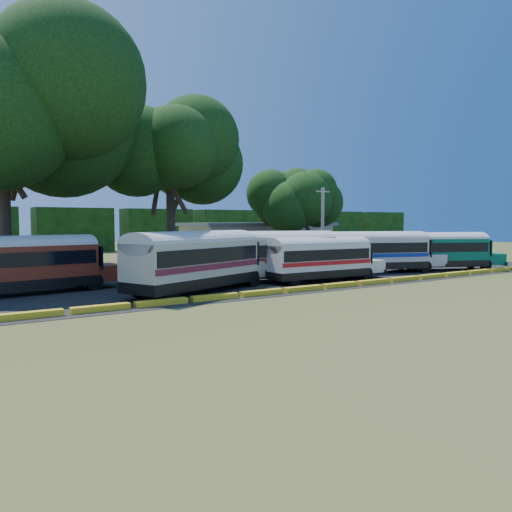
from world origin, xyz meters
TOP-DOWN VIEW (x-y plane):
  - ground at (0.00, 0.00)m, footprint 160.00×160.00m
  - asphalt_strip at (1.00, 12.00)m, footprint 64.00×24.00m
  - curb at (-0.00, 1.00)m, footprint 53.70×0.45m
  - terminal_building at (18.00, 30.00)m, footprint 19.00×9.00m
  - treeline_backdrop at (0.00, 48.00)m, footprint 130.00×4.00m
  - bus_red at (-12.51, 8.82)m, footprint 10.47×3.97m
  - bus_cream_west at (-3.96, 4.05)m, footprint 11.17×6.51m
  - bus_cream_east at (2.86, 5.87)m, footprint 10.93×5.66m
  - bus_white_red at (5.57, 4.12)m, footprint 9.47×2.66m
  - bus_white_blue at (13.36, 6.03)m, footprint 10.46×5.68m
  - bus_teal at (19.34, 4.43)m, footprint 10.02×6.06m
  - tree_west at (-12.00, 18.99)m, footprint 16.05×16.05m
  - tree_center at (1.92, 20.63)m, footprint 10.37×10.37m
  - tree_east at (16.87, 20.83)m, footprint 7.65×7.65m
  - utility_pole at (14.34, 13.77)m, footprint 1.60×0.30m

SIDE VIEW (x-z plane):
  - ground at x=0.00m, z-range 0.00..0.00m
  - asphalt_strip at x=1.00m, z-range 0.00..0.02m
  - curb at x=0.00m, z-range 0.00..0.30m
  - bus_white_red at x=5.57m, z-range 0.20..3.29m
  - bus_teal at x=19.34m, z-range 0.24..3.48m
  - bus_white_blue at x=13.36m, z-range 0.22..3.57m
  - bus_red at x=-12.51m, z-range 0.25..3.60m
  - bus_cream_east at x=2.86m, z-range 0.23..3.73m
  - terminal_building at x=18.00m, z-range 0.03..4.03m
  - bus_cream_west at x=-3.96m, z-range 0.24..3.84m
  - treeline_backdrop at x=0.00m, z-range 0.00..6.00m
  - utility_pole at x=14.34m, z-range 0.11..7.44m
  - tree_east at x=16.87m, z-range 2.11..12.04m
  - tree_center at x=1.92m, z-range 3.44..18.02m
  - tree_west at x=-12.00m, z-range 3.45..22.17m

